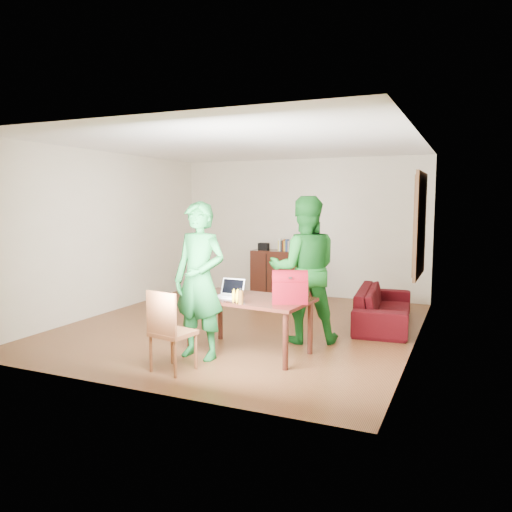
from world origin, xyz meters
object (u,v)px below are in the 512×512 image
at_px(person_far, 304,269).
at_px(red_bag, 290,290).
at_px(bottle, 241,296).
at_px(chair, 173,347).
at_px(laptop, 228,294).
at_px(table, 250,304).
at_px(person_near, 200,281).
at_px(sofa, 384,307).

bearing_deg(person_far, red_bag, 74.24).
relative_size(bottle, red_bag, 0.45).
height_order(chair, laptop, laptop).
bearing_deg(laptop, red_bag, 2.25).
xyz_separation_m(table, person_near, (-0.48, -0.39, 0.33)).
bearing_deg(table, laptop, -152.60).
distance_m(person_near, person_far, 1.50).
height_order(person_near, red_bag, person_near).
height_order(table, bottle, bottle).
xyz_separation_m(person_near, sofa, (1.78, 2.49, -0.66)).
bearing_deg(sofa, person_far, 141.37).
relative_size(person_far, laptop, 6.11).
bearing_deg(person_near, person_far, 57.00).
bearing_deg(sofa, table, 142.65).
relative_size(person_far, bottle, 10.57).
bearing_deg(person_near, laptop, 57.74).
height_order(table, laptop, laptop).
bearing_deg(person_near, sofa, 59.56).
xyz_separation_m(chair, person_far, (0.97, 1.73, 0.71)).
height_order(red_bag, sofa, red_bag).
bearing_deg(chair, laptop, 82.28).
height_order(person_far, bottle, person_far).
height_order(table, person_far, person_far).
distance_m(person_near, sofa, 3.13).
bearing_deg(sofa, chair, 143.54).
height_order(bottle, sofa, bottle).
relative_size(table, sofa, 0.82).
distance_m(laptop, sofa, 2.73).
xyz_separation_m(table, red_bag, (0.56, -0.09, 0.24)).
bearing_deg(bottle, laptop, 136.96).
bearing_deg(bottle, table, 99.55).
xyz_separation_m(person_far, laptop, (-0.70, -0.89, -0.23)).
bearing_deg(person_near, bottle, 4.77).
height_order(laptop, red_bag, red_bag).
xyz_separation_m(laptop, bottle, (0.32, -0.30, 0.05)).
distance_m(chair, bottle, 0.96).
distance_m(chair, red_bag, 1.49).
distance_m(chair, person_near, 0.87).
distance_m(laptop, bottle, 0.44).
relative_size(chair, person_near, 0.49).
bearing_deg(bottle, person_near, 179.64).
height_order(person_near, laptop, person_near).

